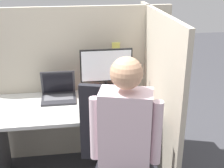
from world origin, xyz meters
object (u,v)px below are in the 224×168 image
at_px(stapler, 142,102).
at_px(person, 129,144).
at_px(carrot_toy, 97,112).
at_px(monitor, 106,68).
at_px(paper_box, 107,91).
at_px(laptop, 59,94).
at_px(office_chair, 118,162).

distance_m(stapler, person, 0.78).
height_order(stapler, carrot_toy, carrot_toy).
bearing_deg(carrot_toy, monitor, 71.15).
height_order(paper_box, laptop, laptop).
height_order(laptop, stapler, laptop).
xyz_separation_m(office_chair, person, (0.05, -0.16, 0.25)).
xyz_separation_m(stapler, carrot_toy, (-0.41, -0.13, 0.00)).
bearing_deg(monitor, office_chair, -91.64).
distance_m(monitor, person, 0.99).
distance_m(monitor, office_chair, 0.93).
xyz_separation_m(laptop, carrot_toy, (0.32, -0.36, -0.03)).
bearing_deg(paper_box, person, -88.65).
bearing_deg(carrot_toy, paper_box, 71.02).
height_order(paper_box, person, person).
distance_m(stapler, office_chair, 0.68).
distance_m(laptop, person, 1.07).
bearing_deg(paper_box, laptop, -178.75).
relative_size(stapler, carrot_toy, 0.99).
xyz_separation_m(stapler, office_chair, (-0.31, -0.57, -0.19)).
xyz_separation_m(monitor, office_chair, (-0.02, -0.81, -0.45)).
xyz_separation_m(paper_box, carrot_toy, (-0.13, -0.37, -0.02)).
height_order(stapler, person, person).
bearing_deg(stapler, person, -109.67).
height_order(carrot_toy, office_chair, office_chair).
bearing_deg(person, stapler, 70.33).
bearing_deg(paper_box, monitor, 90.00).
bearing_deg(paper_box, office_chair, -91.65).
relative_size(laptop, stapler, 2.01).
height_order(laptop, person, person).
xyz_separation_m(monitor, laptop, (-0.45, -0.01, -0.23)).
xyz_separation_m(carrot_toy, office_chair, (0.10, -0.44, -0.19)).
bearing_deg(carrot_toy, office_chair, -76.98).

